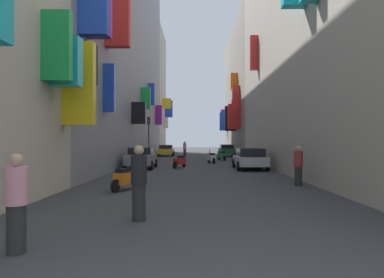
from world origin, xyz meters
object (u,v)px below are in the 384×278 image
Objects in this scene: pedestrian_crossing at (139,183)px; pedestrian_near_right at (16,204)px; pedestrian_near_left at (185,149)px; scooter_red at (180,161)px; pedestrian_mid_street at (298,166)px; traffic_light_near_corner at (149,131)px; parked_car_green at (227,150)px; parked_car_silver at (250,158)px; parked_car_grey at (141,157)px; scooter_white at (211,158)px; scooter_green at (222,156)px; parked_car_yellow at (166,150)px; scooter_orange at (126,178)px.

pedestrian_crossing is 3.04m from pedestrian_near_right.
pedestrian_crossing is 34.80m from pedestrian_near_left.
pedestrian_mid_street is (5.42, -9.99, 0.38)m from scooter_red.
pedestrian_crossing is 1.00× the size of pedestrian_near_left.
traffic_light_near_corner is (-8.91, 20.54, 2.04)m from pedestrian_mid_street.
pedestrian_near_right is at bearing -100.09° from parked_car_green.
pedestrian_mid_street is at bearing -61.52° from scooter_red.
pedestrian_near_right is (-6.80, -38.23, 0.09)m from parked_car_green.
parked_car_silver is 19.25m from pedestrian_near_right.
parked_car_grey is (-7.45, -19.48, 0.00)m from parked_car_green.
scooter_white is 4.44m from scooter_green.
parked_car_grey reaches higher than scooter_white.
pedestrian_crossing reaches higher than pedestrian_mid_street.
pedestrian_crossing reaches higher than parked_car_yellow.
pedestrian_near_right reaches higher than scooter_red.
pedestrian_mid_street is at bearing 11.41° from scooter_orange.
scooter_green is at bearing 95.86° from parked_car_silver.
scooter_orange is 17.06m from scooter_white.
pedestrian_near_left is (0.09, 34.80, 0.00)m from pedestrian_crossing.
parked_car_grey is at bearing 174.67° from parked_car_silver.
pedestrian_mid_street reaches higher than parked_car_green.
parked_car_silver is 4.85m from scooter_red.
scooter_white is 0.99× the size of scooter_green.
parked_car_grey reaches higher than scooter_green.
pedestrian_mid_street is (1.83, -19.46, 0.38)m from scooter_green.
pedestrian_crossing is (-2.69, -21.95, 0.44)m from scooter_white.
pedestrian_crossing reaches higher than scooter_red.
parked_car_grey is (-0.10, -19.88, 0.03)m from parked_car_yellow.
traffic_light_near_corner is (-8.35, -8.38, 2.12)m from parked_car_green.
pedestrian_near_right reaches higher than parked_car_silver.
scooter_green is 1.11× the size of pedestrian_mid_street.
scooter_green is 0.99× the size of scooter_red.
pedestrian_near_right is (-5.54, -28.76, 0.38)m from scooter_green.
parked_car_yellow is 30.75m from scooter_orange.
pedestrian_near_left is at bearing 66.04° from traffic_light_near_corner.
pedestrian_near_left reaches higher than pedestrian_mid_street.
pedestrian_near_left is 1.07× the size of pedestrian_mid_street.
scooter_white is 1.03× the size of pedestrian_near_left.
pedestrian_near_right is at bearing -123.77° from pedestrian_crossing.
parked_car_silver is 1.03× the size of traffic_light_near_corner.
parked_car_grey is 0.91× the size of parked_car_silver.
scooter_green is at bearing 95.37° from pedestrian_mid_street.
scooter_green is at bearing 69.22° from scooter_red.
parked_car_yellow is 2.36× the size of pedestrian_near_right.
scooter_red is at bearing 84.24° from pedestrian_near_right.
parked_car_yellow is at bearing 97.34° from scooter_red.
scooter_green is 29.29m from pedestrian_near_right.
scooter_green is (1.16, 4.28, 0.00)m from scooter_white.
pedestrian_near_right is at bearing -95.76° from scooter_red.
scooter_orange is 0.44× the size of traffic_light_near_corner.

